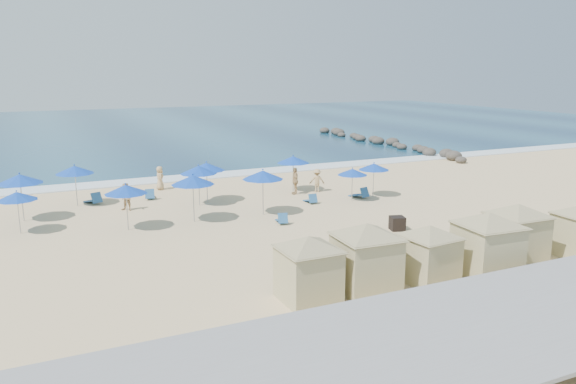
{
  "coord_description": "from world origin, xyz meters",
  "views": [
    {
      "loc": [
        -11.43,
        -25.95,
        8.21
      ],
      "look_at": [
        2.19,
        3.0,
        1.15
      ],
      "focal_mm": 35.0,
      "sensor_mm": 36.0,
      "label": 1
    }
  ],
  "objects_px": {
    "cabana_4": "(517,225)",
    "umbrella_1": "(17,196)",
    "umbrella_0": "(20,179)",
    "umbrella_7": "(206,167)",
    "trash_bin": "(397,223)",
    "umbrella_9": "(352,172)",
    "umbrella_2": "(75,170)",
    "cabana_2": "(429,246)",
    "cabana_3": "(488,236)",
    "umbrella_4": "(198,170)",
    "beachgoer_3": "(160,178)",
    "cabana_1": "(366,248)",
    "umbrella_5": "(193,180)",
    "umbrella_10": "(374,167)",
    "umbrella_3": "(126,189)",
    "umbrella_8": "(293,160)",
    "umbrella_6": "(263,175)",
    "rock_jetty": "(383,142)",
    "cabana_0": "(308,260)",
    "beachgoer_2": "(317,180)",
    "beachgoer_1": "(295,181)",
    "beachgoer_0": "(127,197)"
  },
  "relations": [
    {
      "from": "cabana_0",
      "to": "umbrella_1",
      "type": "height_order",
      "value": "cabana_0"
    },
    {
      "from": "trash_bin",
      "to": "umbrella_9",
      "type": "distance_m",
      "value": 6.93
    },
    {
      "from": "umbrella_3",
      "to": "cabana_3",
      "type": "bearing_deg",
      "value": -47.13
    },
    {
      "from": "trash_bin",
      "to": "umbrella_3",
      "type": "xyz_separation_m",
      "value": [
        -12.65,
        5.98,
        1.8
      ]
    },
    {
      "from": "umbrella_0",
      "to": "umbrella_7",
      "type": "distance_m",
      "value": 10.49
    },
    {
      "from": "cabana_2",
      "to": "umbrella_0",
      "type": "distance_m",
      "value": 22.0
    },
    {
      "from": "cabana_4",
      "to": "beachgoer_0",
      "type": "distance_m",
      "value": 21.33
    },
    {
      "from": "rock_jetty",
      "to": "beachgoer_3",
      "type": "relative_size",
      "value": 16.3
    },
    {
      "from": "umbrella_4",
      "to": "umbrella_7",
      "type": "height_order",
      "value": "umbrella_7"
    },
    {
      "from": "umbrella_1",
      "to": "umbrella_8",
      "type": "height_order",
      "value": "umbrella_8"
    },
    {
      "from": "umbrella_3",
      "to": "umbrella_7",
      "type": "distance_m",
      "value": 7.01
    },
    {
      "from": "umbrella_10",
      "to": "umbrella_9",
      "type": "bearing_deg",
      "value": -165.98
    },
    {
      "from": "cabana_4",
      "to": "umbrella_1",
      "type": "relative_size",
      "value": 1.98
    },
    {
      "from": "rock_jetty",
      "to": "umbrella_0",
      "type": "relative_size",
      "value": 9.81
    },
    {
      "from": "rock_jetty",
      "to": "umbrella_2",
      "type": "height_order",
      "value": "umbrella_2"
    },
    {
      "from": "beachgoer_1",
      "to": "umbrella_7",
      "type": "bearing_deg",
      "value": -77.44
    },
    {
      "from": "cabana_4",
      "to": "umbrella_8",
      "type": "bearing_deg",
      "value": 98.85
    },
    {
      "from": "cabana_2",
      "to": "cabana_1",
      "type": "bearing_deg",
      "value": 172.59
    },
    {
      "from": "umbrella_1",
      "to": "umbrella_9",
      "type": "bearing_deg",
      "value": -3.08
    },
    {
      "from": "cabana_2",
      "to": "umbrella_4",
      "type": "bearing_deg",
      "value": 105.7
    },
    {
      "from": "umbrella_10",
      "to": "umbrella_0",
      "type": "bearing_deg",
      "value": 171.5
    },
    {
      "from": "umbrella_6",
      "to": "beachgoer_0",
      "type": "relative_size",
      "value": 1.63
    },
    {
      "from": "cabana_0",
      "to": "umbrella_3",
      "type": "relative_size",
      "value": 1.7
    },
    {
      "from": "cabana_2",
      "to": "umbrella_9",
      "type": "bearing_deg",
      "value": 70.79
    },
    {
      "from": "umbrella_2",
      "to": "umbrella_10",
      "type": "distance_m",
      "value": 18.64
    },
    {
      "from": "umbrella_3",
      "to": "umbrella_4",
      "type": "xyz_separation_m",
      "value": [
        4.89,
        3.61,
        0.05
      ]
    },
    {
      "from": "cabana_2",
      "to": "umbrella_0",
      "type": "xyz_separation_m",
      "value": [
        -14.3,
        16.69,
        0.91
      ]
    },
    {
      "from": "cabana_3",
      "to": "umbrella_0",
      "type": "distance_m",
      "value": 24.05
    },
    {
      "from": "umbrella_7",
      "to": "cabana_0",
      "type": "bearing_deg",
      "value": -94.39
    },
    {
      "from": "umbrella_7",
      "to": "umbrella_10",
      "type": "height_order",
      "value": "umbrella_7"
    },
    {
      "from": "cabana_4",
      "to": "umbrella_6",
      "type": "height_order",
      "value": "cabana_4"
    },
    {
      "from": "umbrella_6",
      "to": "beachgoer_3",
      "type": "xyz_separation_m",
      "value": [
        -3.83,
        9.31,
        -1.5
      ]
    },
    {
      "from": "cabana_1",
      "to": "umbrella_7",
      "type": "bearing_deg",
      "value": 94.02
    },
    {
      "from": "umbrella_2",
      "to": "beachgoer_2",
      "type": "distance_m",
      "value": 15.45
    },
    {
      "from": "umbrella_3",
      "to": "umbrella_9",
      "type": "relative_size",
      "value": 1.16
    },
    {
      "from": "cabana_3",
      "to": "umbrella_8",
      "type": "distance_m",
      "value": 17.74
    },
    {
      "from": "umbrella_4",
      "to": "umbrella_8",
      "type": "height_order",
      "value": "umbrella_4"
    },
    {
      "from": "umbrella_5",
      "to": "umbrella_10",
      "type": "xyz_separation_m",
      "value": [
        12.33,
        1.04,
        -0.35
      ]
    },
    {
      "from": "beachgoer_0",
      "to": "beachgoer_3",
      "type": "height_order",
      "value": "beachgoer_0"
    },
    {
      "from": "cabana_1",
      "to": "umbrella_8",
      "type": "height_order",
      "value": "cabana_1"
    },
    {
      "from": "umbrella_1",
      "to": "beachgoer_2",
      "type": "bearing_deg",
      "value": 7.12
    },
    {
      "from": "cabana_1",
      "to": "umbrella_9",
      "type": "bearing_deg",
      "value": 60.43
    },
    {
      "from": "cabana_0",
      "to": "umbrella_5",
      "type": "distance_m",
      "value": 12.18
    },
    {
      "from": "umbrella_5",
      "to": "beachgoer_2",
      "type": "relative_size",
      "value": 1.7
    },
    {
      "from": "umbrella_0",
      "to": "umbrella_3",
      "type": "xyz_separation_m",
      "value": [
        4.9,
        -4.24,
        -0.2
      ]
    },
    {
      "from": "cabana_4",
      "to": "umbrella_0",
      "type": "xyz_separation_m",
      "value": [
        -19.38,
        16.28,
        0.76
      ]
    },
    {
      "from": "beachgoer_1",
      "to": "beachgoer_3",
      "type": "bearing_deg",
      "value": -108.79
    },
    {
      "from": "beachgoer_3",
      "to": "umbrella_4",
      "type": "bearing_deg",
      "value": -168.69
    },
    {
      "from": "cabana_3",
      "to": "umbrella_3",
      "type": "xyz_separation_m",
      "value": [
        -11.97,
        12.89,
        0.49
      ]
    },
    {
      "from": "cabana_4",
      "to": "umbrella_2",
      "type": "relative_size",
      "value": 1.73
    }
  ]
}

